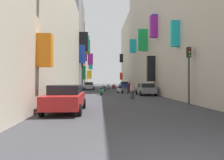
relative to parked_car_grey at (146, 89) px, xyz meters
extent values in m
plane|color=#38383D|center=(-3.70, 9.77, -0.74)|extent=(140.00, 140.00, 0.00)
cube|color=#BCB29E|center=(-11.70, -6.12, 5.43)|extent=(6.00, 28.22, 12.35)
cube|color=orange|center=(-8.32, -13.03, 2.56)|extent=(0.76, 0.54, 1.73)
cube|color=gray|center=(-11.70, 10.00, 9.50)|extent=(6.00, 4.02, 20.48)
cube|color=orange|center=(-8.14, 10.94, 6.63)|extent=(1.11, 0.45, 2.10)
cube|color=black|center=(-8.00, 8.59, 7.15)|extent=(1.39, 0.39, 3.12)
cube|color=blue|center=(-8.22, 8.66, 5.20)|extent=(0.95, 0.57, 2.91)
cube|color=yellow|center=(-8.23, 8.65, 4.58)|extent=(0.95, 0.42, 1.64)
cube|color=slate|center=(-11.70, 15.68, 7.67)|extent=(6.00, 7.33, 16.82)
cube|color=orange|center=(-8.01, 15.62, 7.46)|extent=(1.38, 0.43, 2.76)
cube|color=green|center=(-8.39, 14.33, 2.44)|extent=(0.62, 0.40, 2.49)
cube|color=#19B2BF|center=(-8.06, 14.21, 7.87)|extent=(1.29, 0.57, 3.02)
cube|color=purple|center=(-8.39, 18.25, 5.76)|extent=(0.62, 0.36, 1.47)
cube|color=#BCB29E|center=(-11.70, 30.45, 6.55)|extent=(6.00, 18.64, 14.59)
cube|color=purple|center=(-8.01, 31.59, 6.80)|extent=(1.38, 0.56, 3.06)
cube|color=#19B2BF|center=(-8.13, 35.61, 5.79)|extent=(1.15, 0.37, 3.09)
cube|color=yellow|center=(-8.12, 28.42, 2.51)|extent=(1.17, 0.51, 2.13)
cube|color=#B2A899|center=(4.30, -8.19, 5.82)|extent=(6.00, 24.08, 13.12)
cube|color=#19B2BF|center=(0.95, -7.00, 4.97)|extent=(0.70, 0.40, 2.21)
cube|color=blue|center=(0.97, -0.43, 7.97)|extent=(0.66, 0.41, 1.56)
cube|color=black|center=(0.82, 0.65, 2.45)|extent=(0.96, 0.57, 3.10)
cube|color=purple|center=(0.88, -0.38, 7.33)|extent=(0.84, 0.63, 2.56)
cube|color=#BCB29E|center=(4.30, 12.80, 9.56)|extent=(6.00, 17.91, 20.61)
cube|color=#19B2BF|center=(0.71, 13.67, 7.45)|extent=(1.18, 0.49, 2.53)
cube|color=green|center=(0.62, 4.56, 6.71)|extent=(1.37, 0.55, 3.09)
cube|color=#BCB29E|center=(4.30, 30.76, 8.09)|extent=(6.00, 18.01, 17.66)
cube|color=red|center=(0.92, 36.70, 2.34)|extent=(0.75, 0.42, 2.11)
cube|color=black|center=(0.83, 35.30, 7.56)|extent=(0.95, 0.37, 2.46)
cube|color=slate|center=(0.00, 0.05, -0.13)|extent=(1.65, 4.20, 0.63)
cube|color=black|center=(0.00, -0.16, 0.42)|extent=(1.46, 2.35, 0.47)
cylinder|color=black|center=(-0.83, 1.44, -0.44)|extent=(0.18, 0.60, 0.60)
cylinder|color=black|center=(0.83, 1.44, -0.44)|extent=(0.18, 0.60, 0.60)
cylinder|color=black|center=(-0.83, -1.33, -0.44)|extent=(0.18, 0.60, 0.60)
cylinder|color=black|center=(0.83, -1.33, -0.44)|extent=(0.18, 0.60, 0.60)
cube|color=#B21E1E|center=(-7.31, -12.62, -0.10)|extent=(1.81, 4.19, 0.68)
cube|color=black|center=(-7.31, -12.41, 0.49)|extent=(1.59, 2.35, 0.50)
cylinder|color=black|center=(-6.40, -14.01, -0.44)|extent=(0.18, 0.60, 0.60)
cylinder|color=black|center=(-8.21, -14.01, -0.44)|extent=(0.18, 0.60, 0.60)
cylinder|color=black|center=(-6.40, -11.24, -0.44)|extent=(0.18, 0.60, 0.60)
cylinder|color=black|center=(-8.21, -11.24, -0.44)|extent=(0.18, 0.60, 0.60)
cube|color=#B7B7BC|center=(-7.48, 15.44, -0.12)|extent=(1.67, 4.24, 0.64)
cube|color=black|center=(-7.48, 15.65, 0.44)|extent=(1.47, 2.37, 0.49)
cylinder|color=black|center=(-6.64, 14.04, -0.44)|extent=(0.18, 0.60, 0.60)
cylinder|color=black|center=(-8.31, 14.04, -0.44)|extent=(0.18, 0.60, 0.60)
cylinder|color=black|center=(-6.64, 16.84, -0.44)|extent=(0.18, 0.60, 0.60)
cylinder|color=black|center=(-8.31, 16.84, -0.44)|extent=(0.18, 0.60, 0.60)
cube|color=navy|center=(0.01, 21.51, -0.10)|extent=(1.83, 4.14, 0.68)
cube|color=black|center=(0.01, 21.31, 0.50)|extent=(1.61, 2.32, 0.53)
cylinder|color=black|center=(-0.90, 22.88, -0.44)|extent=(0.18, 0.60, 0.60)
cylinder|color=black|center=(0.93, 22.88, -0.44)|extent=(0.18, 0.60, 0.60)
cylinder|color=black|center=(-0.90, 20.15, -0.44)|extent=(0.18, 0.60, 0.60)
cylinder|color=black|center=(0.93, 20.15, -0.44)|extent=(0.18, 0.60, 0.60)
cube|color=#2D4CAD|center=(-4.75, 9.55, -0.28)|extent=(0.72, 1.28, 0.45)
cube|color=black|center=(-4.70, 9.77, 0.03)|extent=(0.45, 0.62, 0.16)
cylinder|color=#4C4C51|center=(-4.90, 8.96, 0.05)|extent=(0.12, 0.28, 0.68)
cylinder|color=black|center=(-4.93, 8.81, -0.50)|extent=(0.21, 0.49, 0.48)
cylinder|color=black|center=(-4.57, 10.29, -0.50)|extent=(0.21, 0.49, 0.48)
cube|color=red|center=(-2.44, 20.12, -0.28)|extent=(0.80, 1.19, 0.45)
cube|color=black|center=(-2.51, 19.92, 0.03)|extent=(0.49, 0.64, 0.16)
cylinder|color=#4C4C51|center=(-2.25, 20.64, 0.05)|extent=(0.15, 0.28, 0.68)
cylinder|color=black|center=(-2.20, 20.76, -0.50)|extent=(0.26, 0.48, 0.48)
cylinder|color=black|center=(-2.68, 19.47, -0.50)|extent=(0.26, 0.48, 0.48)
cube|color=#287F3D|center=(-5.23, 0.50, -0.28)|extent=(0.53, 1.22, 0.45)
cube|color=black|center=(-5.25, 0.28, 0.03)|extent=(0.36, 0.58, 0.16)
cylinder|color=#4C4C51|center=(-5.19, 1.10, 0.05)|extent=(0.08, 0.28, 0.68)
cylinder|color=black|center=(-5.18, 1.25, -0.50)|extent=(0.14, 0.49, 0.48)
cylinder|color=black|center=(-5.29, -0.24, -0.50)|extent=(0.14, 0.49, 0.48)
cube|color=#ADADB2|center=(-2.66, 3.73, -0.28)|extent=(0.79, 1.13, 0.45)
cube|color=black|center=(-2.73, 3.91, 0.03)|extent=(0.50, 0.64, 0.16)
cylinder|color=#4C4C51|center=(-2.47, 3.25, 0.05)|extent=(0.16, 0.28, 0.68)
cylinder|color=black|center=(-2.42, 3.13, -0.50)|extent=(0.27, 0.48, 0.48)
cylinder|color=black|center=(-2.90, 4.34, -0.50)|extent=(0.27, 0.48, 0.48)
cube|color=silver|center=(-3.69, 18.30, -0.28)|extent=(0.56, 1.20, 0.45)
cube|color=black|center=(-3.67, 18.08, 0.03)|extent=(0.38, 0.59, 0.16)
cylinder|color=#4C4C51|center=(-3.75, 18.87, 0.05)|extent=(0.09, 0.28, 0.68)
cylinder|color=black|center=(-3.77, 19.02, -0.50)|extent=(0.15, 0.49, 0.48)
cylinder|color=black|center=(-3.61, 17.58, -0.50)|extent=(0.15, 0.49, 0.48)
cylinder|color=black|center=(-0.15, 8.99, -0.33)|extent=(0.40, 0.40, 0.82)
cylinder|color=maroon|center=(-0.15, 8.99, 0.40)|extent=(0.47, 0.47, 0.65)
sphere|color=tan|center=(-0.15, 8.99, 0.83)|extent=(0.22, 0.22, 0.22)
cylinder|color=#323232|center=(-2.41, -5.06, -0.35)|extent=(0.45, 0.45, 0.78)
cylinder|color=pink|center=(-2.41, -5.06, 0.35)|extent=(0.53, 0.53, 0.62)
sphere|color=tan|center=(-2.41, -5.06, 0.76)|extent=(0.21, 0.21, 0.21)
cylinder|color=#252525|center=(-1.47, 4.09, -0.37)|extent=(0.45, 0.45, 0.75)
cylinder|color=black|center=(-1.47, 4.09, 0.30)|extent=(0.53, 0.53, 0.59)
sphere|color=tan|center=(-1.47, 4.09, 0.70)|extent=(0.20, 0.20, 0.20)
cylinder|color=#2D2D2D|center=(0.91, -9.77, 0.94)|extent=(0.12, 0.12, 3.37)
cube|color=black|center=(0.91, -9.77, 3.00)|extent=(0.26, 0.26, 0.75)
sphere|color=red|center=(0.91, -9.91, 3.25)|extent=(0.14, 0.14, 0.14)
sphere|color=orange|center=(0.91, -9.91, 3.00)|extent=(0.14, 0.14, 0.14)
sphere|color=green|center=(0.91, -9.91, 2.75)|extent=(0.14, 0.14, 0.14)
cylinder|color=#2D2D2D|center=(-8.25, 8.65, 1.16)|extent=(0.12, 0.12, 3.81)
cube|color=black|center=(-8.25, 8.65, 3.44)|extent=(0.26, 0.26, 0.75)
sphere|color=red|center=(-8.25, 8.51, 3.69)|extent=(0.14, 0.14, 0.14)
sphere|color=orange|center=(-8.25, 8.51, 3.44)|extent=(0.14, 0.14, 0.14)
sphere|color=green|center=(-8.25, 8.51, 3.19)|extent=(0.14, 0.14, 0.14)
camera|label=1|loc=(-5.42, -23.92, 0.97)|focal=32.66mm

